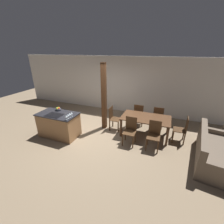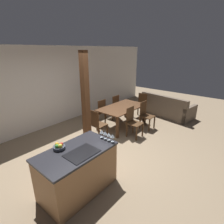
{
  "view_description": "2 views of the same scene",
  "coord_description": "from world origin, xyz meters",
  "px_view_note": "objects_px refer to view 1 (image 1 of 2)",
  "views": [
    {
      "loc": [
        2.34,
        -4.31,
        3.0
      ],
      "look_at": [
        0.6,
        0.2,
        0.95
      ],
      "focal_mm": 24.0,
      "sensor_mm": 36.0,
      "label": 1
    },
    {
      "loc": [
        -2.86,
        -2.71,
        2.58
      ],
      "look_at": [
        0.6,
        0.2,
        0.95
      ],
      "focal_mm": 28.0,
      "sensor_mm": 36.0,
      "label": 2
    }
  ],
  "objects_px": {
    "dining_chair_near_right": "(154,135)",
    "timber_post": "(104,98)",
    "dining_table": "(146,120)",
    "wine_glass_end": "(71,113)",
    "kitchen_island": "(59,125)",
    "dining_chair_far_left": "(139,114)",
    "wine_glass_far": "(70,114)",
    "dining_chair_far_right": "(158,117)",
    "dining_chair_foot_end": "(182,129)",
    "fruit_bowl": "(58,109)",
    "dining_chair_near_left": "(130,130)",
    "wine_glass_near": "(66,116)",
    "dining_chair_head_end": "(114,118)",
    "couch": "(213,153)",
    "wine_glass_middle": "(68,115)"
  },
  "relations": [
    {
      "from": "dining_table",
      "to": "dining_chair_far_right",
      "type": "relative_size",
      "value": 1.85
    },
    {
      "from": "dining_chair_near_right",
      "to": "wine_glass_end",
      "type": "bearing_deg",
      "value": -169.66
    },
    {
      "from": "fruit_bowl",
      "to": "dining_chair_near_left",
      "type": "distance_m",
      "value": 2.76
    },
    {
      "from": "dining_table",
      "to": "wine_glass_far",
      "type": "bearing_deg",
      "value": -150.62
    },
    {
      "from": "dining_chair_near_right",
      "to": "dining_chair_far_right",
      "type": "relative_size",
      "value": 1.0
    },
    {
      "from": "wine_glass_near",
      "to": "dining_chair_far_left",
      "type": "height_order",
      "value": "wine_glass_near"
    },
    {
      "from": "kitchen_island",
      "to": "dining_chair_head_end",
      "type": "relative_size",
      "value": 1.52
    },
    {
      "from": "wine_glass_end",
      "to": "kitchen_island",
      "type": "bearing_deg",
      "value": 176.9
    },
    {
      "from": "dining_chair_near_right",
      "to": "dining_chair_far_right",
      "type": "height_order",
      "value": "same"
    },
    {
      "from": "fruit_bowl",
      "to": "wine_glass_middle",
      "type": "distance_m",
      "value": 0.94
    },
    {
      "from": "dining_chair_far_left",
      "to": "couch",
      "type": "relative_size",
      "value": 0.44
    },
    {
      "from": "fruit_bowl",
      "to": "dining_chair_near_left",
      "type": "relative_size",
      "value": 0.23
    },
    {
      "from": "dining_chair_near_left",
      "to": "dining_chair_head_end",
      "type": "relative_size",
      "value": 1.0
    },
    {
      "from": "dining_chair_near_right",
      "to": "wine_glass_far",
      "type": "bearing_deg",
      "value": -167.72
    },
    {
      "from": "wine_glass_near",
      "to": "wine_glass_middle",
      "type": "relative_size",
      "value": 1.0
    },
    {
      "from": "fruit_bowl",
      "to": "timber_post",
      "type": "distance_m",
      "value": 1.76
    },
    {
      "from": "dining_chair_far_right",
      "to": "dining_chair_foot_end",
      "type": "bearing_deg",
      "value": 140.15
    },
    {
      "from": "wine_glass_middle",
      "to": "dining_chair_far_right",
      "type": "distance_m",
      "value": 3.45
    },
    {
      "from": "wine_glass_far",
      "to": "dining_chair_far_right",
      "type": "bearing_deg",
      "value": 36.71
    },
    {
      "from": "kitchen_island",
      "to": "dining_chair_near_left",
      "type": "relative_size",
      "value": 1.52
    },
    {
      "from": "wine_glass_end",
      "to": "dining_chair_far_left",
      "type": "xyz_separation_m",
      "value": [
        1.91,
        1.91,
        -0.53
      ]
    },
    {
      "from": "kitchen_island",
      "to": "fruit_bowl",
      "type": "bearing_deg",
      "value": 123.72
    },
    {
      "from": "wine_glass_end",
      "to": "dining_table",
      "type": "height_order",
      "value": "wine_glass_end"
    },
    {
      "from": "wine_glass_end",
      "to": "dining_chair_far_left",
      "type": "height_order",
      "value": "wine_glass_end"
    },
    {
      "from": "dining_table",
      "to": "timber_post",
      "type": "relative_size",
      "value": 0.67
    },
    {
      "from": "dining_chair_head_end",
      "to": "couch",
      "type": "height_order",
      "value": "dining_chair_head_end"
    },
    {
      "from": "dining_chair_far_right",
      "to": "fruit_bowl",
      "type": "bearing_deg",
      "value": 24.85
    },
    {
      "from": "dining_chair_near_right",
      "to": "timber_post",
      "type": "xyz_separation_m",
      "value": [
        -2.03,
        0.71,
        0.79
      ]
    },
    {
      "from": "wine_glass_far",
      "to": "dining_chair_far_left",
      "type": "relative_size",
      "value": 0.18
    },
    {
      "from": "kitchen_island",
      "to": "dining_chair_head_end",
      "type": "distance_m",
      "value": 2.06
    },
    {
      "from": "fruit_bowl",
      "to": "wine_glass_far",
      "type": "distance_m",
      "value": 0.9
    },
    {
      "from": "dining_chair_far_right",
      "to": "dining_chair_head_end",
      "type": "xyz_separation_m",
      "value": [
        -1.63,
        -0.71,
        0.0
      ]
    },
    {
      "from": "dining_chair_near_left",
      "to": "dining_chair_far_left",
      "type": "distance_m",
      "value": 1.42
    },
    {
      "from": "timber_post",
      "to": "dining_table",
      "type": "bearing_deg",
      "value": 0.05
    },
    {
      "from": "fruit_bowl",
      "to": "dining_chair_far_left",
      "type": "bearing_deg",
      "value": 30.77
    },
    {
      "from": "wine_glass_near",
      "to": "wine_glass_far",
      "type": "xyz_separation_m",
      "value": [
        0.0,
        0.19,
        0.0
      ]
    },
    {
      "from": "wine_glass_far",
      "to": "dining_chair_head_end",
      "type": "relative_size",
      "value": 0.18
    },
    {
      "from": "dining_chair_far_left",
      "to": "dining_chair_far_right",
      "type": "height_order",
      "value": "same"
    },
    {
      "from": "fruit_bowl",
      "to": "dining_chair_foot_end",
      "type": "xyz_separation_m",
      "value": [
        4.35,
        0.91,
        -0.45
      ]
    },
    {
      "from": "dining_chair_far_left",
      "to": "couch",
      "type": "bearing_deg",
      "value": 148.92
    },
    {
      "from": "fruit_bowl",
      "to": "dining_chair_head_end",
      "type": "distance_m",
      "value": 2.12
    },
    {
      "from": "dining_chair_far_right",
      "to": "wine_glass_end",
      "type": "bearing_deg",
      "value": 35.39
    },
    {
      "from": "dining_chair_far_left",
      "to": "dining_chair_far_right",
      "type": "distance_m",
      "value": 0.78
    },
    {
      "from": "dining_table",
      "to": "dining_chair_foot_end",
      "type": "height_order",
      "value": "dining_chair_foot_end"
    },
    {
      "from": "couch",
      "to": "timber_post",
      "type": "relative_size",
      "value": 0.83
    },
    {
      "from": "kitchen_island",
      "to": "dining_table",
      "type": "height_order",
      "value": "kitchen_island"
    },
    {
      "from": "kitchen_island",
      "to": "dining_chair_head_end",
      "type": "xyz_separation_m",
      "value": [
        1.7,
        1.17,
        0.04
      ]
    },
    {
      "from": "fruit_bowl",
      "to": "dining_chair_near_left",
      "type": "height_order",
      "value": "fruit_bowl"
    },
    {
      "from": "wine_glass_far",
      "to": "dining_chair_far_right",
      "type": "relative_size",
      "value": 0.18
    },
    {
      "from": "dining_chair_far_right",
      "to": "couch",
      "type": "relative_size",
      "value": 0.44
    }
  ]
}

